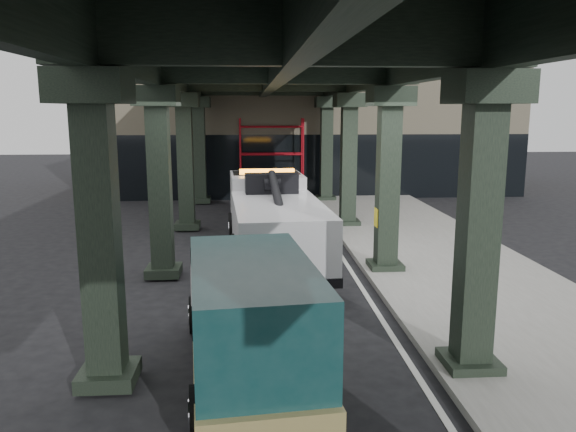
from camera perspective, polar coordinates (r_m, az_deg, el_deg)
name	(u,v)px	position (r m, az deg, el deg)	size (l,w,h in m)	color
ground	(297,299)	(13.43, 0.89, -8.42)	(90.00, 90.00, 0.00)	black
sidewalk	(452,269)	(16.25, 16.35, -5.16)	(5.00, 40.00, 0.15)	gray
lane_stripe	(352,273)	(15.53, 6.56, -5.79)	(0.12, 38.00, 0.01)	silver
viaduct	(275,67)	(14.69, -1.33, 14.86)	(7.40, 32.00, 6.40)	black
building	(302,117)	(32.78, 1.46, 10.05)	(22.00, 10.00, 8.00)	#C6B793
scaffolding	(271,158)	(27.40, -1.69, 5.94)	(3.08, 0.88, 4.00)	#AD0D18
tow_truck	(273,218)	(16.38, -1.56, -0.17)	(2.80, 8.31, 2.68)	black
towed_van	(251,314)	(9.35, -3.82, -9.93)	(2.48, 5.27, 2.07)	#0F3738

